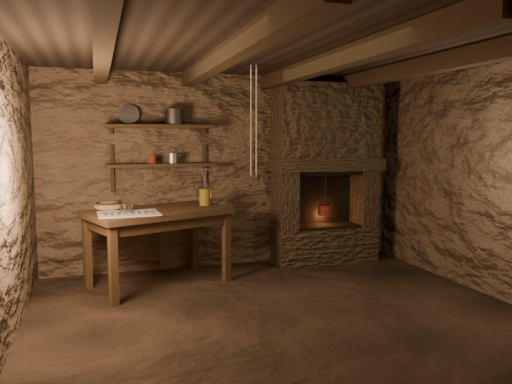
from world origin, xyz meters
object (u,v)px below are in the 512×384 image
object	(u,v)px
wooden_bowl	(109,206)
red_pot	(325,209)
work_table	(159,244)
iron_stockpot	(174,118)
stoneware_jug	(205,189)

from	to	relation	value
wooden_bowl	red_pot	bearing A→B (deg)	5.09
work_table	iron_stockpot	bearing A→B (deg)	40.31
wooden_bowl	iron_stockpot	xyz separation A→B (m)	(0.78, 0.36, 0.97)
stoneware_jug	iron_stockpot	bearing A→B (deg)	117.65
stoneware_jug	red_pot	bearing A→B (deg)	-7.76
stoneware_jug	wooden_bowl	size ratio (longest dim) A/B	1.36
stoneware_jug	wooden_bowl	xyz separation A→B (m)	(-1.07, -0.04, -0.15)
work_table	wooden_bowl	distance (m)	0.68
iron_stockpot	red_pot	distance (m)	2.24
stoneware_jug	iron_stockpot	world-z (taller)	iron_stockpot
stoneware_jug	red_pot	distance (m)	1.67
work_table	wooden_bowl	world-z (taller)	wooden_bowl
wooden_bowl	red_pot	xyz separation A→B (m)	(2.69, 0.24, -0.19)
work_table	iron_stockpot	distance (m)	1.51
red_pot	work_table	bearing A→B (deg)	-170.43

